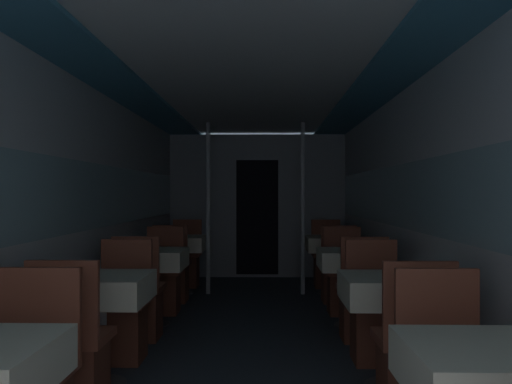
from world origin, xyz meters
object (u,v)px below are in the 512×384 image
(support_pole_right_3, at_px, (303,208))
(dining_table_left_2, at_px, (152,261))
(support_pole_left_3, at_px, (208,208))
(dining_table_right_1, at_px, (391,293))
(chair_right_near_1, at_px, (413,367))
(chair_right_near_3, at_px, (337,277))
(chair_left_far_1, at_px, (122,322))
(chair_left_far_2, at_px, (163,285))
(dining_table_right_0, at_px, (496,377))
(chair_right_far_1, at_px, (375,323))
(dining_table_left_1, at_px, (100,292))
(chair_right_far_2, at_px, (344,286))
(chair_left_far_3, at_px, (186,265))
(chair_left_near_3, at_px, (172,277))
(chair_right_far_3, at_px, (327,265))
(chair_right_near_2, at_px, (362,307))
(dining_table_right_3, at_px, (332,245))
(chair_left_near_1, at_px, (72,365))
(dining_table_left_3, at_px, (180,245))
(dining_table_right_2, at_px, (352,262))
(chair_left_near_2, at_px, (140,306))

(support_pole_right_3, bearing_deg, dining_table_left_2, -132.29)
(support_pole_left_3, relative_size, dining_table_right_1, 2.98)
(chair_right_near_1, relative_size, chair_right_near_3, 1.00)
(chair_left_far_1, relative_size, chair_left_far_2, 1.00)
(dining_table_right_0, height_order, support_pole_right_3, support_pole_right_3)
(support_pole_left_3, bearing_deg, chair_right_far_1, -61.55)
(dining_table_left_1, xyz_separation_m, dining_table_right_1, (1.93, 0.00, 0.00))
(chair_right_near_1, distance_m, support_pole_right_3, 4.10)
(chair_right_far_1, bearing_deg, chair_right_near_3, -90.00)
(dining_table_left_2, relative_size, dining_table_right_0, 1.00)
(support_pole_left_3, distance_m, chair_right_far_2, 2.11)
(chair_left_far_3, bearing_deg, support_pole_right_3, 160.55)
(chair_left_near_3, distance_m, chair_right_far_3, 2.23)
(chair_left_near_3, xyz_separation_m, dining_table_right_0, (1.93, -4.62, 0.32))
(chair_right_far_1, distance_m, support_pole_right_3, 3.03)
(support_pole_left_3, xyz_separation_m, chair_right_near_2, (1.57, -2.28, -0.80))
(support_pole_left_3, xyz_separation_m, support_pole_right_3, (1.20, 0.00, 0.00))
(dining_table_right_3, distance_m, support_pole_right_3, 0.60)
(dining_table_right_0, xyz_separation_m, chair_right_far_1, (-0.00, 2.28, -0.32))
(chair_right_near_1, distance_m, dining_table_right_3, 4.02)
(chair_left_far_2, height_order, chair_right_far_1, same)
(dining_table_left_2, relative_size, support_pole_left_3, 0.34)
(chair_right_near_3, height_order, chair_right_far_3, same)
(chair_left_far_3, height_order, chair_right_far_1, same)
(chair_left_near_3, xyz_separation_m, chair_right_near_1, (1.93, -3.45, 0.00))
(chair_left_far_3, bearing_deg, dining_table_left_2, 90.00)
(chair_left_far_2, relative_size, dining_table_right_0, 1.25)
(chair_left_near_1, height_order, chair_right_near_2, same)
(dining_table_left_3, bearing_deg, chair_left_near_3, -90.00)
(dining_table_left_3, relative_size, chair_right_far_2, 0.80)
(chair_left_near_1, height_order, chair_right_far_2, same)
(dining_table_right_0, bearing_deg, dining_table_right_3, 90.00)
(chair_left_far_3, bearing_deg, dining_table_right_2, 130.32)
(chair_left_near_1, height_order, chair_right_far_3, same)
(dining_table_right_3, xyz_separation_m, chair_right_near_3, (-0.00, -0.55, -0.32))
(dining_table_right_3, height_order, chair_right_far_3, chair_right_far_3)
(chair_right_far_2, bearing_deg, support_pole_right_3, -72.70)
(dining_table_right_0, bearing_deg, dining_table_left_3, 110.49)
(chair_left_far_2, relative_size, chair_right_far_3, 1.00)
(dining_table_right_1, relative_size, chair_right_near_3, 0.80)
(chair_right_far_2, bearing_deg, dining_table_right_1, 90.00)
(support_pole_left_3, distance_m, chair_right_near_1, 4.37)
(dining_table_right_1, bearing_deg, chair_right_near_3, 90.00)
(chair_left_far_3, relative_size, dining_table_right_2, 1.25)
(chair_left_far_1, bearing_deg, chair_right_near_1, 150.19)
(dining_table_left_1, xyz_separation_m, chair_right_near_1, (1.93, -0.55, -0.32))
(support_pole_left_3, relative_size, chair_right_far_3, 2.39)
(chair_left_far_2, bearing_deg, chair_left_far_3, -90.00)
(dining_table_left_3, bearing_deg, chair_left_far_2, -90.00)
(chair_left_near_2, distance_m, chair_right_near_2, 1.93)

